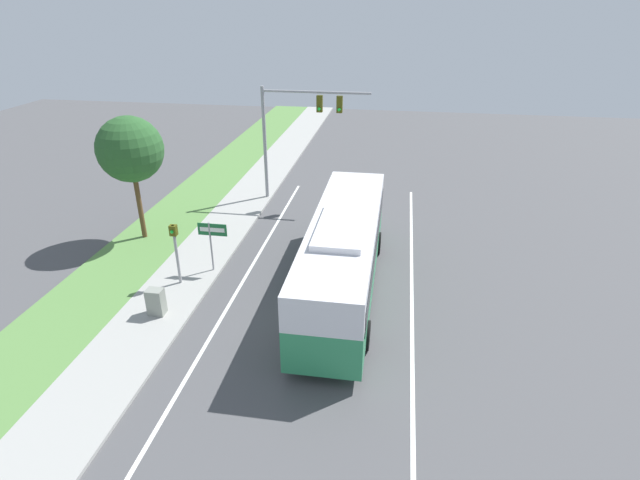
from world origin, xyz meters
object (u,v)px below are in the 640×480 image
(pedestrian_signal, at_px, (175,245))
(bus, at_px, (344,250))
(street_sign, at_px, (212,237))
(utility_cabinet, at_px, (156,302))
(signal_gantry, at_px, (295,122))

(pedestrian_signal, bearing_deg, bus, 5.47)
(pedestrian_signal, xyz_separation_m, street_sign, (1.07, 1.29, -0.18))
(bus, bearing_deg, utility_cabinet, -156.31)
(bus, height_order, street_sign, bus)
(bus, distance_m, street_sign, 5.83)
(bus, xyz_separation_m, utility_cabinet, (-6.79, -2.98, -1.26))
(pedestrian_signal, bearing_deg, street_sign, 50.22)
(signal_gantry, bearing_deg, street_sign, -101.15)
(pedestrian_signal, xyz_separation_m, utility_cabinet, (0.08, -2.32, -1.27))
(bus, bearing_deg, signal_gantry, 112.06)
(street_sign, bearing_deg, signal_gantry, 78.85)
(pedestrian_signal, distance_m, utility_cabinet, 2.65)
(utility_cabinet, bearing_deg, street_sign, 74.55)
(signal_gantry, height_order, street_sign, signal_gantry)
(signal_gantry, distance_m, pedestrian_signal, 11.23)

